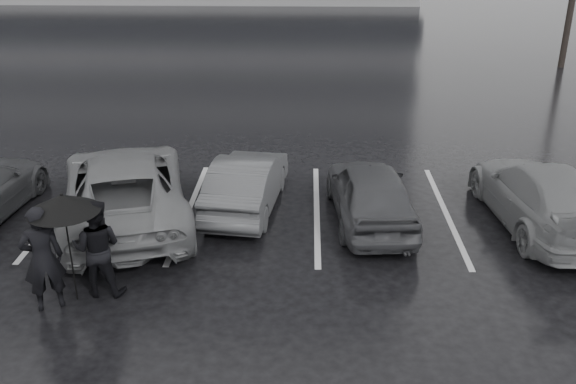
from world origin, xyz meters
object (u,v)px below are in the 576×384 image
Objects in this scene: car_main at (371,192)px; car_west_b at (125,187)px; car_west_a at (247,182)px; pedestrian_right at (97,248)px; car_east at (542,195)px; pedestrian_left at (42,259)px.

car_main is 5.11m from car_west_b.
car_west_a is 4.13m from pedestrian_right.
car_east is at bearing -160.99° from pedestrian_right.
car_west_b is at bearing -4.60° from car_east.
car_west_a is 6.16m from car_east.
pedestrian_left is (-0.42, -3.29, 0.17)m from car_west_b.
car_main is at bearing -176.01° from pedestrian_left.
pedestrian_left is (-2.90, -3.98, 0.31)m from car_west_a.
car_main is 6.50m from pedestrian_left.
car_main is 2.69m from car_west_a.
car_main is 0.71× the size of car_west_b.
pedestrian_left is (-9.03, -3.34, 0.24)m from car_east.
car_west_b is 3.33m from pedestrian_left.
car_east is (8.60, 0.04, -0.07)m from car_west_b.
pedestrian_right reaches higher than car_west_b.
car_west_a is at bearing -10.85° from car_east.
car_west_b is at bearing -83.91° from pedestrian_right.
pedestrian_left is at bearing 26.67° from car_main.
pedestrian_left reaches higher than car_west_b.
car_main is 2.08× the size of pedestrian_left.
car_west_b reaches higher than car_east.
car_west_a is 2.01× the size of pedestrian_left.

